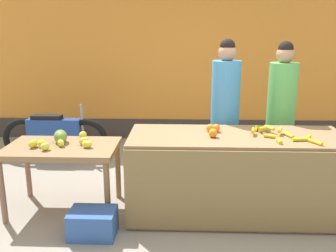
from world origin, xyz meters
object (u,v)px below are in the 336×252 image
parked_motorcycle (55,135)px  produce_crate (93,223)px  vendor_woman_blue_shirt (225,116)px  vendor_woman_green_shirt (280,116)px  produce_sack (147,165)px

parked_motorcycle → produce_crate: parked_motorcycle is taller
parked_motorcycle → vendor_woman_blue_shirt: bearing=-20.3°
vendor_woman_green_shirt → produce_crate: (-2.05, -1.28, -0.78)m
vendor_woman_blue_shirt → vendor_woman_green_shirt: bearing=6.4°
produce_crate → vendor_woman_green_shirt: bearing=31.9°
produce_crate → produce_sack: size_ratio=0.80×
vendor_woman_blue_shirt → parked_motorcycle: size_ratio=1.14×
produce_crate → vendor_woman_blue_shirt: bearing=41.4°
vendor_woman_green_shirt → produce_sack: 1.76m
parked_motorcycle → produce_sack: size_ratio=2.91×
vendor_woman_blue_shirt → produce_crate: vendor_woman_blue_shirt is taller
vendor_woman_green_shirt → parked_motorcycle: (-3.11, 0.82, -0.51)m
vendor_woman_blue_shirt → produce_sack: vendor_woman_blue_shirt is taller
parked_motorcycle → vendor_woman_green_shirt: bearing=-14.8°
vendor_woman_green_shirt → produce_sack: (-1.64, -0.09, -0.63)m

